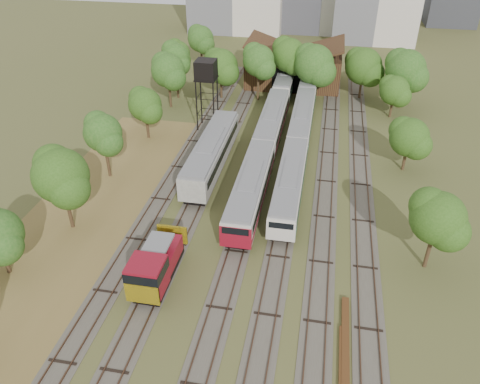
% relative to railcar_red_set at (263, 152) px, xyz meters
% --- Properties ---
extents(ground, '(240.00, 240.00, 0.00)m').
position_rel_railcar_red_set_xyz_m(ground, '(2.00, -27.30, -1.98)').
color(ground, '#475123').
rests_on(ground, ground).
extents(dry_grass_patch, '(14.00, 60.00, 0.04)m').
position_rel_railcar_red_set_xyz_m(dry_grass_patch, '(-16.00, -19.30, -1.96)').
color(dry_grass_patch, brown).
rests_on(dry_grass_patch, ground).
extents(tracks, '(24.60, 80.00, 0.19)m').
position_rel_railcar_red_set_xyz_m(tracks, '(1.33, -2.30, -1.94)').
color(tracks, '#4C473D').
rests_on(tracks, ground).
extents(railcar_red_set, '(3.03, 34.57, 3.75)m').
position_rel_railcar_red_set_xyz_m(railcar_red_set, '(0.00, 0.00, 0.00)').
color(railcar_red_set, black).
rests_on(railcar_red_set, ground).
extents(railcar_green_set, '(2.83, 52.08, 3.49)m').
position_rel_railcar_red_set_xyz_m(railcar_green_set, '(4.00, 10.63, -0.13)').
color(railcar_green_set, black).
rests_on(railcar_green_set, ground).
extents(railcar_rear, '(2.81, 16.08, 3.48)m').
position_rel_railcar_red_set_xyz_m(railcar_rear, '(0.00, 27.25, -0.14)').
color(railcar_rear, black).
rests_on(railcar_rear, ground).
extents(shunter_locomotive, '(2.92, 8.10, 3.82)m').
position_rel_railcar_red_set_xyz_m(shunter_locomotive, '(-6.00, -22.32, -0.13)').
color(shunter_locomotive, black).
rests_on(shunter_locomotive, ground).
extents(old_grey_coach, '(3.19, 18.00, 3.96)m').
position_rel_railcar_red_set_xyz_m(old_grey_coach, '(-6.00, -1.83, 0.18)').
color(old_grey_coach, black).
rests_on(old_grey_coach, ground).
extents(water_tower, '(2.84, 2.84, 9.84)m').
position_rel_railcar_red_set_xyz_m(water_tower, '(-9.37, 9.64, 6.31)').
color(water_tower, black).
rests_on(water_tower, ground).
extents(rail_pile_near, '(0.51, 7.71, 0.26)m').
position_rel_railcar_red_set_xyz_m(rail_pile_near, '(10.00, -28.20, -1.85)').
color(rail_pile_near, '#583419').
rests_on(rail_pile_near, ground).
extents(rail_pile_far, '(0.57, 9.20, 0.30)m').
position_rel_railcar_red_set_xyz_m(rail_pile_far, '(10.20, -25.81, -1.83)').
color(rail_pile_far, '#583419').
rests_on(rail_pile_far, ground).
extents(maintenance_shed, '(16.45, 11.55, 7.58)m').
position_rel_railcar_red_set_xyz_m(maintenance_shed, '(1.00, 30.68, 0.93)').
color(maintenance_shed, '#371C14').
rests_on(maintenance_shed, ground).
extents(tree_band_left, '(7.32, 74.72, 8.80)m').
position_rel_railcar_red_set_xyz_m(tree_band_left, '(-17.45, -1.60, 3.53)').
color(tree_band_left, '#382616').
rests_on(tree_band_left, ground).
extents(tree_band_far, '(40.75, 10.55, 9.30)m').
position_rel_railcar_red_set_xyz_m(tree_band_far, '(3.40, 22.92, 4.02)').
color(tree_band_far, '#382616').
rests_on(tree_band_far, ground).
extents(tree_band_right, '(5.04, 38.69, 7.79)m').
position_rel_railcar_red_set_xyz_m(tree_band_right, '(17.10, 0.29, 2.71)').
color(tree_band_right, '#382616').
rests_on(tree_band_right, ground).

